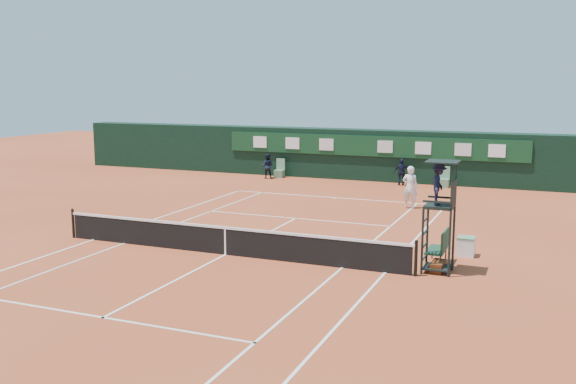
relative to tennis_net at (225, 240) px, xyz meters
The scene contains 14 objects.
ground 0.51m from the tennis_net, ahead, with size 90.00×90.00×0.00m, color #B14B29.
court_lines 0.50m from the tennis_net, ahead, with size 11.05×23.85×0.01m.
tennis_net is the anchor object (origin of this frame).
back_wall 18.77m from the tennis_net, 90.00° to the left, with size 40.00×1.65×3.00m.
linesman_chair_left 18.33m from the tennis_net, 107.46° to the left, with size 0.55×0.50×1.15m.
linesman_chair_right 18.05m from the tennis_net, 75.57° to the left, with size 0.55×0.50×1.15m.
umpire_chair 7.21m from the tennis_net, ahead, with size 0.96×0.95×3.42m.
player_bench 7.03m from the tennis_net, 13.12° to the left, with size 0.56×1.20×1.10m.
tennis_bag 6.99m from the tennis_net, ahead, with size 0.35×0.81×0.30m, color black.
cooler 8.06m from the tennis_net, 21.54° to the left, with size 0.57×0.57×0.65m.
tennis_ball 8.51m from the tennis_net, 62.00° to the left, with size 0.06×0.06×0.06m, color gold.
player 11.34m from the tennis_net, 69.30° to the left, with size 0.72×0.47×1.97m, color white.
ball_kid_left 17.82m from the tennis_net, 109.69° to the left, with size 0.74×0.57×1.51m, color black.
ball_kid_right 17.35m from the tennis_net, 82.85° to the left, with size 0.88×0.37×1.51m, color black.
Camera 1 is at (9.93, -18.54, 5.66)m, focal length 40.00 mm.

